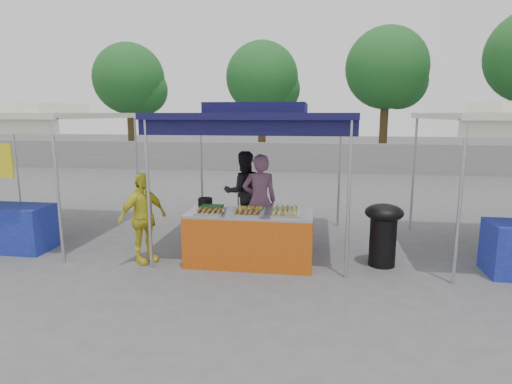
# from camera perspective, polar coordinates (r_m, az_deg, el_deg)

# --- Properties ---
(ground_plane) EXTENTS (80.00, 80.00, 0.00)m
(ground_plane) POSITION_cam_1_polar(r_m,az_deg,el_deg) (7.10, -0.72, -9.24)
(ground_plane) COLOR #565558
(back_wall) EXTENTS (40.00, 0.25, 1.20)m
(back_wall) POSITION_cam_1_polar(r_m,az_deg,el_deg) (17.72, 4.94, 4.61)
(back_wall) COLOR gray
(back_wall) RESTS_ON ground_plane
(main_canopy) EXTENTS (3.20, 3.20, 2.57)m
(main_canopy) POSITION_cam_1_polar(r_m,az_deg,el_deg) (7.64, 0.41, 10.28)
(main_canopy) COLOR #B3B3BA
(main_canopy) RESTS_ON ground_plane
(neighbor_stall_left) EXTENTS (3.20, 3.20, 2.57)m
(neighbor_stall_left) POSITION_cam_1_polar(r_m,az_deg,el_deg) (9.11, -29.34, 4.13)
(neighbor_stall_left) COLOR #B3B3BA
(neighbor_stall_left) RESTS_ON ground_plane
(tree_0) EXTENTS (3.34, 3.25, 5.59)m
(tree_0) POSITION_cam_1_polar(r_m,az_deg,el_deg) (21.18, -16.14, 13.91)
(tree_0) COLOR #3E3017
(tree_0) RESTS_ON ground_plane
(tree_1) EXTENTS (3.36, 3.27, 5.62)m
(tree_1) POSITION_cam_1_polar(r_m,az_deg,el_deg) (20.11, 1.25, 14.59)
(tree_1) COLOR #3E3017
(tree_1) RESTS_ON ground_plane
(tree_2) EXTENTS (3.60, 3.56, 6.12)m
(tree_2) POSITION_cam_1_polar(r_m,az_deg,el_deg) (20.24, 17.41, 15.07)
(tree_2) COLOR #3E3017
(tree_2) RESTS_ON ground_plane
(vendor_table) EXTENTS (2.00, 0.80, 0.85)m
(vendor_table) POSITION_cam_1_polar(r_m,az_deg,el_deg) (6.87, -0.86, -6.18)
(vendor_table) COLOR #B94B10
(vendor_table) RESTS_ON ground_plane
(food_tray_fl) EXTENTS (0.42, 0.30, 0.07)m
(food_tray_fl) POSITION_cam_1_polar(r_m,az_deg,el_deg) (6.65, -6.22, -2.72)
(food_tray_fl) COLOR silver
(food_tray_fl) RESTS_ON vendor_table
(food_tray_fm) EXTENTS (0.42, 0.30, 0.07)m
(food_tray_fm) POSITION_cam_1_polar(r_m,az_deg,el_deg) (6.53, -1.32, -2.91)
(food_tray_fm) COLOR silver
(food_tray_fm) RESTS_ON vendor_table
(food_tray_fr) EXTENTS (0.42, 0.30, 0.07)m
(food_tray_fr) POSITION_cam_1_polar(r_m,az_deg,el_deg) (6.47, 3.95, -3.04)
(food_tray_fr) COLOR silver
(food_tray_fr) RESTS_ON vendor_table
(food_tray_bl) EXTENTS (0.42, 0.30, 0.07)m
(food_tray_bl) POSITION_cam_1_polar(r_m,az_deg,el_deg) (6.95, -5.93, -2.14)
(food_tray_bl) COLOR silver
(food_tray_bl) RESTS_ON vendor_table
(food_tray_bm) EXTENTS (0.42, 0.30, 0.07)m
(food_tray_bm) POSITION_cam_1_polar(r_m,az_deg,el_deg) (6.83, -0.70, -2.30)
(food_tray_bm) COLOR silver
(food_tray_bm) RESTS_ON vendor_table
(food_tray_br) EXTENTS (0.42, 0.30, 0.07)m
(food_tray_br) POSITION_cam_1_polar(r_m,az_deg,el_deg) (6.77, 4.09, -2.45)
(food_tray_br) COLOR silver
(food_tray_br) RESTS_ON vendor_table
(cooking_pot) EXTENTS (0.24, 0.24, 0.14)m
(cooking_pot) POSITION_cam_1_polar(r_m,az_deg,el_deg) (7.24, -6.78, -1.35)
(cooking_pot) COLOR black
(cooking_pot) RESTS_ON vendor_table
(skewer_cup) EXTENTS (0.07, 0.07, 0.09)m
(skewer_cup) POSITION_cam_1_polar(r_m,az_deg,el_deg) (6.56, -2.15, -2.73)
(skewer_cup) COLOR #B3B3BA
(skewer_cup) RESTS_ON vendor_table
(wok_burner) EXTENTS (0.60, 0.60, 1.01)m
(wok_burner) POSITION_cam_1_polar(r_m,az_deg,el_deg) (7.05, 16.61, -4.77)
(wok_burner) COLOR black
(wok_burner) RESTS_ON ground_plane
(crate_left) EXTENTS (0.45, 0.31, 0.27)m
(crate_left) POSITION_cam_1_polar(r_m,az_deg,el_deg) (7.75, -1.83, -6.48)
(crate_left) COLOR #13219B
(crate_left) RESTS_ON ground_plane
(crate_right) EXTENTS (0.53, 0.37, 0.32)m
(crate_right) POSITION_cam_1_polar(r_m,az_deg,el_deg) (7.54, 1.13, -6.77)
(crate_right) COLOR #13219B
(crate_right) RESTS_ON ground_plane
(crate_stacked) EXTENTS (0.52, 0.37, 0.31)m
(crate_stacked) POSITION_cam_1_polar(r_m,az_deg,el_deg) (7.45, 1.14, -4.44)
(crate_stacked) COLOR #13219B
(crate_stacked) RESTS_ON crate_right
(vendor_woman) EXTENTS (0.70, 0.55, 1.69)m
(vendor_woman) POSITION_cam_1_polar(r_m,az_deg,el_deg) (7.67, 0.48, -1.20)
(vendor_woman) COLOR #835372
(vendor_woman) RESTS_ON ground_plane
(helper_man) EXTENTS (0.98, 0.88, 1.66)m
(helper_man) POSITION_cam_1_polar(r_m,az_deg,el_deg) (8.62, -1.66, -0.01)
(helper_man) COLOR black
(helper_man) RESTS_ON ground_plane
(customer_person) EXTENTS (0.78, 0.92, 1.47)m
(customer_person) POSITION_cam_1_polar(r_m,az_deg,el_deg) (7.10, -14.85, -3.39)
(customer_person) COLOR yellow
(customer_person) RESTS_ON ground_plane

